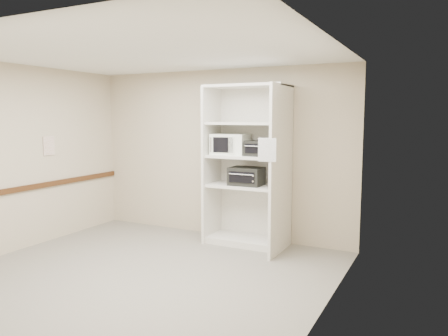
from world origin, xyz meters
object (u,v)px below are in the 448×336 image
at_px(microwave, 230,144).
at_px(toaster_oven_upper, 260,148).
at_px(shelving_unit, 250,171).
at_px(toaster_oven_lower, 247,176).

height_order(microwave, toaster_oven_upper, microwave).
xyz_separation_m(microwave, toaster_oven_upper, (0.51, -0.05, -0.05)).
distance_m(microwave, toaster_oven_upper, 0.51).
distance_m(shelving_unit, toaster_oven_lower, 0.09).
distance_m(toaster_oven_upper, toaster_oven_lower, 0.48).
relative_size(shelving_unit, toaster_oven_upper, 6.20).
bearing_deg(shelving_unit, toaster_oven_lower, -141.00).
bearing_deg(microwave, toaster_oven_lower, -13.73).
bearing_deg(toaster_oven_lower, shelving_unit, 38.06).
xyz_separation_m(shelving_unit, toaster_oven_lower, (-0.04, -0.03, -0.08)).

